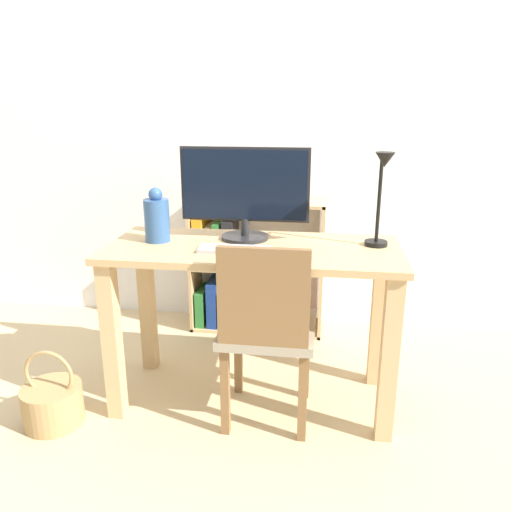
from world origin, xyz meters
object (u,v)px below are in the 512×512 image
(desk_lamp, at_px, (381,191))
(chair, at_px, (267,327))
(bookshelf, at_px, (236,273))
(keyboard, at_px, (235,249))
(basket, at_px, (53,403))
(vase, at_px, (157,218))
(monitor, at_px, (245,189))

(desk_lamp, height_order, chair, desk_lamp)
(chair, bearing_deg, bookshelf, 102.59)
(keyboard, relative_size, bookshelf, 0.37)
(keyboard, height_order, basket, keyboard)
(basket, bearing_deg, desk_lamp, 14.05)
(desk_lamp, relative_size, chair, 0.49)
(desk_lamp, bearing_deg, keyboard, -168.83)
(vase, bearing_deg, chair, -21.69)
(vase, xyz_separation_m, basket, (-0.41, -0.34, -0.77))
(vase, distance_m, desk_lamp, 0.98)
(keyboard, bearing_deg, desk_lamp, 11.17)
(vase, xyz_separation_m, chair, (0.52, -0.21, -0.40))
(keyboard, distance_m, desk_lamp, 0.66)
(vase, relative_size, desk_lamp, 0.59)
(monitor, xyz_separation_m, keyboard, (-0.01, -0.21, -0.22))
(monitor, xyz_separation_m, bookshelf, (-0.16, 0.66, -0.64))
(bookshelf, bearing_deg, monitor, -76.02)
(monitor, bearing_deg, vase, -165.86)
(monitor, xyz_separation_m, desk_lamp, (0.59, -0.09, 0.02))
(monitor, relative_size, keyboard, 1.94)
(chair, distance_m, bookshelf, 1.02)
(chair, relative_size, bookshelf, 1.04)
(bookshelf, height_order, basket, bookshelf)
(chair, xyz_separation_m, basket, (-0.93, -0.13, -0.36))
(monitor, xyz_separation_m, vase, (-0.38, -0.10, -0.12))
(monitor, height_order, vase, monitor)
(monitor, relative_size, chair, 0.69)
(keyboard, height_order, chair, chair)
(monitor, distance_m, vase, 0.41)
(desk_lamp, bearing_deg, chair, -154.66)
(keyboard, relative_size, basket, 0.86)
(vase, height_order, desk_lamp, desk_lamp)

